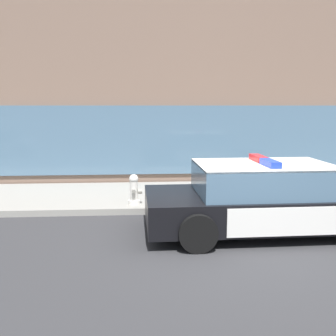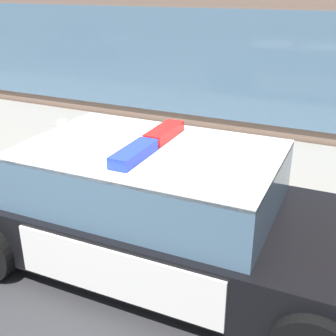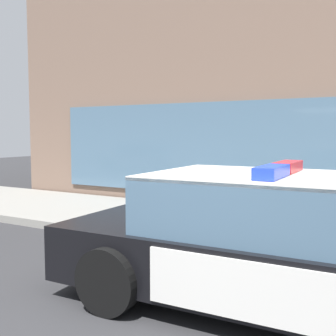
{
  "view_description": "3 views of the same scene",
  "coord_description": "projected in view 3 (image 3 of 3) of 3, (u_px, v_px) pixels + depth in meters",
  "views": [
    {
      "loc": [
        -1.71,
        -6.48,
        2.48
      ],
      "look_at": [
        -1.16,
        1.53,
        1.16
      ],
      "focal_mm": 40.31,
      "sensor_mm": 36.0,
      "label": 1
    },
    {
      "loc": [
        2.58,
        -2.97,
        2.91
      ],
      "look_at": [
        0.67,
        1.02,
        1.01
      ],
      "focal_mm": 45.77,
      "sensor_mm": 36.0,
      "label": 2
    },
    {
      "loc": [
        1.7,
        -3.52,
        1.8
      ],
      "look_at": [
        -1.42,
        2.0,
        1.26
      ],
      "focal_mm": 44.08,
      "sensor_mm": 36.0,
      "label": 3
    }
  ],
  "objects": [
    {
      "name": "sidewalk",
      "position": [
        283.0,
        234.0,
        7.07
      ],
      "size": [
        48.0,
        3.08,
        0.15
      ],
      "primitive_type": "cube",
      "color": "gray",
      "rests_on": "ground"
    },
    {
      "name": "police_cruiser",
      "position": [
        293.0,
        245.0,
        4.14
      ],
      "size": [
        5.03,
        2.19,
        1.49
      ],
      "rotation": [
        0.0,
        0.0,
        0.02
      ],
      "color": "black",
      "rests_on": "ground"
    },
    {
      "name": "ground",
      "position": [
        194.0,
        317.0,
        4.04
      ],
      "size": [
        48.0,
        48.0,
        0.0
      ],
      "primitive_type": "plane",
      "color": "#303033"
    },
    {
      "name": "fire_hydrant",
      "position": [
        154.0,
        210.0,
        7.01
      ],
      "size": [
        0.34,
        0.39,
        0.73
      ],
      "color": "silver",
      "rests_on": "sidewalk"
    }
  ]
}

